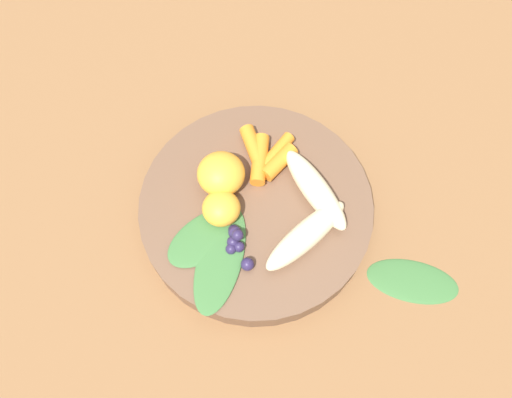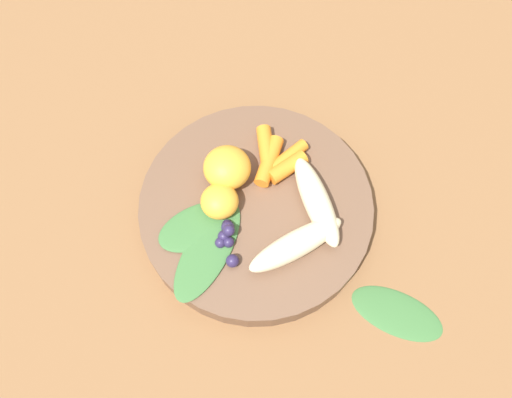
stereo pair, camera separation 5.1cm
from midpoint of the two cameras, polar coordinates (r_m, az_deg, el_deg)
ground_plane at (r=0.60m, az=-2.45°, el=-1.92°), size 2.40×2.40×0.00m
bowl at (r=0.58m, az=-2.51°, el=-1.32°), size 0.27×0.27×0.03m
banana_peeled_left at (r=0.56m, az=4.05°, el=1.28°), size 0.12×0.07×0.03m
banana_peeled_right at (r=0.54m, az=2.97°, el=-4.39°), size 0.09×0.11×0.03m
orange_segment_near at (r=0.55m, az=-6.61°, el=-1.31°), size 0.04×0.04×0.03m
orange_segment_far at (r=0.57m, az=-6.57°, el=2.61°), size 0.05×0.05×0.04m
carrot_front at (r=0.58m, az=0.09°, el=3.97°), size 0.04×0.05×0.02m
carrot_mid_left at (r=0.59m, az=-0.07°, el=5.18°), size 0.05×0.05×0.01m
carrot_mid_right at (r=0.58m, az=-2.09°, el=4.25°), size 0.06×0.03×0.02m
carrot_rear at (r=0.59m, az=-2.84°, el=5.90°), size 0.05×0.03×0.02m
blueberry_pile at (r=0.54m, az=-4.88°, el=-5.24°), size 0.05×0.03×0.02m
coconut_shred_patch at (r=0.55m, az=-7.16°, el=-5.20°), size 0.04×0.04×0.00m
kale_leaf_left at (r=0.56m, az=-8.32°, el=-4.54°), size 0.09×0.11×0.01m
kale_leaf_right at (r=0.55m, az=-6.78°, el=-6.99°), size 0.13×0.09×0.01m
kale_leaf_stray at (r=0.59m, az=14.97°, el=-9.18°), size 0.08×0.11×0.01m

